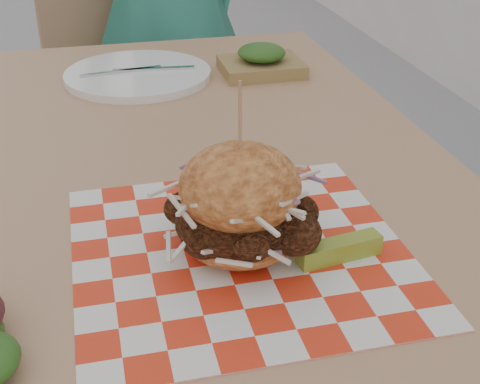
{
  "coord_description": "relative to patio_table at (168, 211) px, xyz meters",
  "views": [
    {
      "loc": [
        0.23,
        -0.79,
        1.16
      ],
      "look_at": [
        0.37,
        -0.19,
        0.82
      ],
      "focal_mm": 50.0,
      "sensor_mm": 36.0,
      "label": 1
    }
  ],
  "objects": [
    {
      "name": "place_setting",
      "position": [
        0.0,
        0.36,
        0.09
      ],
      "size": [
        0.27,
        0.27,
        0.02
      ],
      "color": "white",
      "rests_on": "patio_table"
    },
    {
      "name": "sandwich",
      "position": [
        0.05,
        -0.24,
        0.13
      ],
      "size": [
        0.17,
        0.17,
        0.19
      ],
      "color": "orange",
      "rests_on": "paper_liner"
    },
    {
      "name": "paper_liner",
      "position": [
        0.05,
        -0.24,
        0.08
      ],
      "size": [
        0.36,
        0.36,
        0.0
      ],
      "primitive_type": "cube",
      "color": "red",
      "rests_on": "patio_table"
    },
    {
      "name": "pickle_spear",
      "position": [
        0.15,
        -0.28,
        0.09
      ],
      "size": [
        0.1,
        0.04,
        0.02
      ],
      "primitive_type": "cube",
      "rotation": [
        0.0,
        0.0,
        0.15
      ],
      "color": "olive",
      "rests_on": "paper_liner"
    },
    {
      "name": "patio_chair",
      "position": [
        -0.02,
        1.05,
        -0.12
      ],
      "size": [
        0.5,
        0.51,
        0.95
      ],
      "rotation": [
        0.0,
        0.0,
        0.22
      ],
      "color": "tan",
      "rests_on": "ground"
    },
    {
      "name": "patio_table",
      "position": [
        0.0,
        0.0,
        0.0
      ],
      "size": [
        0.8,
        1.2,
        0.75
      ],
      "color": "tan",
      "rests_on": "ground"
    },
    {
      "name": "kraft_tray",
      "position": [
        0.23,
        0.34,
        0.1
      ],
      "size": [
        0.15,
        0.12,
        0.06
      ],
      "color": "olive",
      "rests_on": "patio_table"
    }
  ]
}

